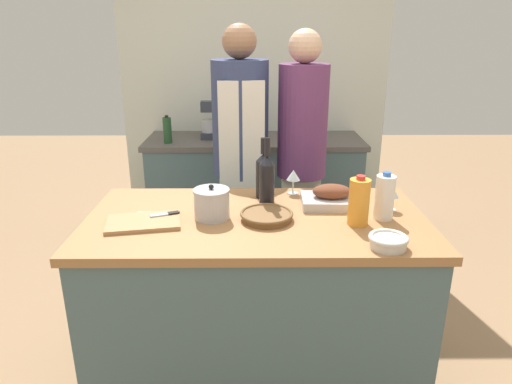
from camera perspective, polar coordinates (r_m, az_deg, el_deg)
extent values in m
plane|color=#9E7A56|center=(2.64, 0.02, -22.16)|extent=(12.00, 12.00, 0.00)
cube|color=#4C666B|center=(2.36, 0.02, -14.06)|extent=(1.54, 0.80, 0.89)
cube|color=#A37042|center=(2.14, 0.03, -3.62)|extent=(1.59, 0.82, 0.04)
cube|color=#4C666B|center=(3.86, -0.18, -0.32)|extent=(1.70, 0.58, 0.89)
cube|color=#56514C|center=(3.73, -0.18, 6.41)|extent=(1.75, 0.60, 0.04)
cube|color=silver|center=(4.01, -0.21, 12.66)|extent=(2.25, 0.10, 2.55)
cube|color=#BCBCC1|center=(2.29, 9.40, -1.17)|extent=(0.30, 0.21, 0.04)
ellipsoid|color=brown|center=(2.28, 9.47, 0.06)|extent=(0.19, 0.13, 0.07)
cylinder|color=brown|center=(2.10, 1.33, -3.09)|extent=(0.23, 0.23, 0.03)
torus|color=brown|center=(2.09, 1.33, -2.71)|extent=(0.25, 0.25, 0.01)
cube|color=#AD7F51|center=(2.12, -13.88, -3.68)|extent=(0.36, 0.26, 0.02)
cylinder|color=#B7B7BC|center=(2.11, -5.55, -1.62)|extent=(0.16, 0.16, 0.13)
cylinder|color=#B7B7BC|center=(2.09, -5.61, 0.18)|extent=(0.17, 0.17, 0.01)
sphere|color=black|center=(2.08, -5.63, 0.65)|extent=(0.02, 0.02, 0.02)
cylinder|color=beige|center=(1.91, 16.18, -6.11)|extent=(0.15, 0.15, 0.04)
torus|color=beige|center=(1.90, 16.24, -5.54)|extent=(0.16, 0.16, 0.02)
cylinder|color=orange|center=(2.07, 12.74, -1.24)|extent=(0.09, 0.09, 0.21)
cylinder|color=red|center=(2.03, 12.98, 1.77)|extent=(0.04, 0.04, 0.02)
cylinder|color=white|center=(2.16, 15.77, -0.67)|extent=(0.09, 0.09, 0.21)
cylinder|color=#3360B2|center=(2.13, 16.04, 2.17)|extent=(0.04, 0.04, 0.02)
cylinder|color=black|center=(2.36, 0.92, 1.61)|extent=(0.08, 0.08, 0.20)
cone|color=black|center=(2.32, 0.94, 4.36)|extent=(0.08, 0.08, 0.04)
cylinder|color=black|center=(2.31, 0.95, 5.80)|extent=(0.03, 0.03, 0.08)
cylinder|color=black|center=(2.23, 1.37, 0.84)|extent=(0.07, 0.07, 0.21)
cone|color=black|center=(2.20, 1.40, 4.00)|extent=(0.07, 0.07, 0.04)
cylinder|color=black|center=(2.18, 1.42, 5.66)|extent=(0.03, 0.03, 0.09)
cylinder|color=silver|center=(2.31, 16.39, -2.15)|extent=(0.06, 0.06, 0.00)
cylinder|color=silver|center=(2.29, 16.47, -1.34)|extent=(0.01, 0.01, 0.07)
cone|color=silver|center=(2.27, 16.62, 0.08)|extent=(0.07, 0.07, 0.06)
cylinder|color=silver|center=(2.45, 4.62, -0.13)|extent=(0.06, 0.06, 0.00)
cylinder|color=silver|center=(2.43, 4.65, 0.71)|extent=(0.01, 0.01, 0.07)
cone|color=silver|center=(2.41, 4.69, 2.14)|extent=(0.07, 0.07, 0.06)
cube|color=#B7B7BC|center=(2.23, -13.07, -2.59)|extent=(0.13, 0.04, 0.01)
cube|color=black|center=(2.21, -10.52, -2.56)|extent=(0.08, 0.03, 0.01)
cube|color=#B7B7BC|center=(2.22, -12.70, -2.68)|extent=(0.08, 0.04, 0.01)
cube|color=black|center=(2.21, -11.02, -2.60)|extent=(0.05, 0.03, 0.01)
cube|color=#B7B7BC|center=(2.15, -12.03, -2.81)|extent=(0.09, 0.06, 0.01)
cube|color=black|center=(2.16, -10.27, -2.57)|extent=(0.06, 0.04, 0.01)
cube|color=#333842|center=(3.74, -5.45, 7.10)|extent=(0.18, 0.14, 0.05)
cylinder|color=#B7B7BC|center=(3.72, -5.83, 8.22)|extent=(0.13, 0.13, 0.10)
cube|color=#333842|center=(3.71, -4.52, 8.74)|extent=(0.05, 0.08, 0.16)
cube|color=#333842|center=(3.69, -5.56, 10.60)|extent=(0.17, 0.08, 0.08)
cylinder|color=#332D28|center=(3.67, -2.74, 7.58)|extent=(0.07, 0.07, 0.13)
cylinder|color=black|center=(3.66, -2.76, 8.74)|extent=(0.03, 0.03, 0.02)
cylinder|color=#B28E2D|center=(3.74, 4.91, 7.66)|extent=(0.07, 0.07, 0.12)
cylinder|color=black|center=(3.73, 4.94, 8.69)|extent=(0.03, 0.03, 0.02)
cylinder|color=#234C28|center=(3.61, -11.02, 7.57)|extent=(0.07, 0.07, 0.20)
cylinder|color=black|center=(3.59, -11.13, 9.26)|extent=(0.03, 0.03, 0.02)
cube|color=beige|center=(3.16, -1.82, -5.16)|extent=(0.30, 0.22, 0.87)
cylinder|color=navy|center=(2.92, -1.98, 9.15)|extent=(0.36, 0.36, 0.72)
sphere|color=#996B4C|center=(2.88, -2.10, 18.32)|extent=(0.21, 0.21, 0.21)
cube|color=silver|center=(2.80, -1.78, 4.38)|extent=(0.28, 0.04, 0.92)
cube|color=beige|center=(3.19, 5.37, -5.19)|extent=(0.26, 0.19, 0.85)
cylinder|color=#663360|center=(2.95, 5.85, 8.75)|extent=(0.32, 0.32, 0.71)
sphere|color=#DBAD89|center=(2.90, 6.17, 17.68)|extent=(0.21, 0.21, 0.21)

